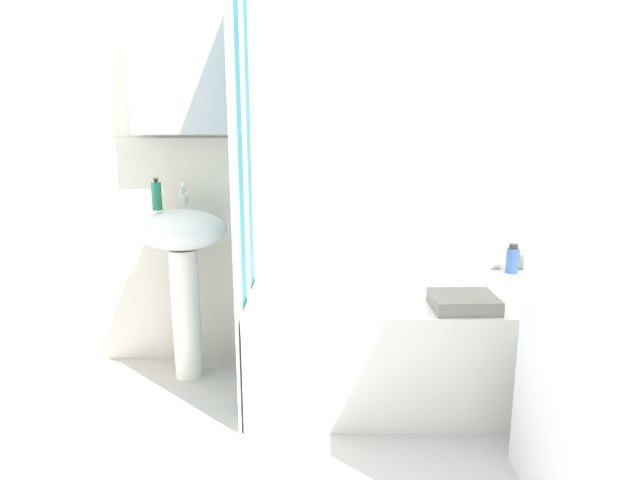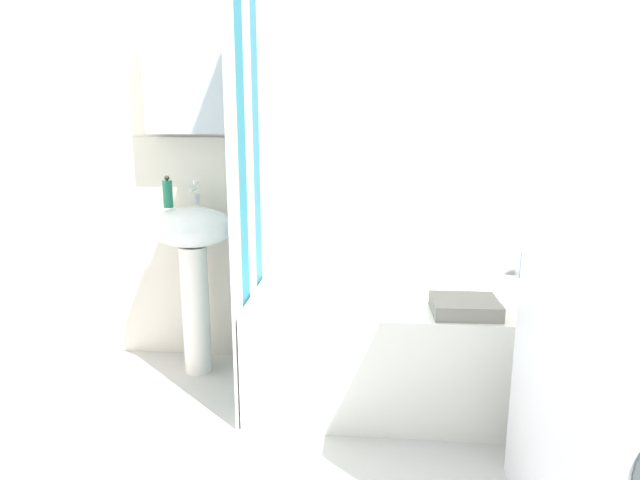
{
  "view_description": "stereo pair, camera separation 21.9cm",
  "coord_description": "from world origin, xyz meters",
  "px_view_note": "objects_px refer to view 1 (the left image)",
  "views": [
    {
      "loc": [
        -0.27,
        -1.63,
        1.33
      ],
      "look_at": [
        -0.28,
        0.78,
        0.78
      ],
      "focal_mm": 31.5,
      "sensor_mm": 36.0,
      "label": 1
    },
    {
      "loc": [
        -0.05,
        -1.62,
        1.33
      ],
      "look_at": [
        -0.28,
        0.78,
        0.78
      ],
      "focal_mm": 31.5,
      "sensor_mm": 36.0,
      "label": 2
    }
  ],
  "objects_px": {
    "bathtub": "(426,343)",
    "body_wash_bottle": "(557,258)",
    "sink": "(185,256)",
    "towel_folded": "(466,302)",
    "shampoo_bottle": "(515,260)",
    "soap_dispenser": "(159,195)",
    "lotion_bottle": "(537,255)"
  },
  "relations": [
    {
      "from": "lotion_bottle",
      "to": "shampoo_bottle",
      "type": "bearing_deg",
      "value": -174.79
    },
    {
      "from": "bathtub",
      "to": "shampoo_bottle",
      "type": "xyz_separation_m",
      "value": [
        0.5,
        0.31,
        0.33
      ]
    },
    {
      "from": "soap_dispenser",
      "to": "bathtub",
      "type": "height_order",
      "value": "soap_dispenser"
    },
    {
      "from": "bathtub",
      "to": "towel_folded",
      "type": "relative_size",
      "value": 6.03
    },
    {
      "from": "sink",
      "to": "shampoo_bottle",
      "type": "distance_m",
      "value": 1.67
    },
    {
      "from": "lotion_bottle",
      "to": "towel_folded",
      "type": "relative_size",
      "value": 0.74
    },
    {
      "from": "sink",
      "to": "towel_folded",
      "type": "distance_m",
      "value": 1.35
    },
    {
      "from": "sink",
      "to": "body_wash_bottle",
      "type": "distance_m",
      "value": 1.89
    },
    {
      "from": "shampoo_bottle",
      "to": "body_wash_bottle",
      "type": "bearing_deg",
      "value": -1.63
    },
    {
      "from": "towel_folded",
      "to": "sink",
      "type": "bearing_deg",
      "value": 162.41
    },
    {
      "from": "bathtub",
      "to": "sink",
      "type": "bearing_deg",
      "value": 171.44
    },
    {
      "from": "soap_dispenser",
      "to": "body_wash_bottle",
      "type": "xyz_separation_m",
      "value": [
        1.98,
        0.15,
        -0.35
      ]
    },
    {
      "from": "soap_dispenser",
      "to": "bathtub",
      "type": "relative_size",
      "value": 0.1
    },
    {
      "from": "lotion_bottle",
      "to": "towel_folded",
      "type": "height_order",
      "value": "lotion_bottle"
    },
    {
      "from": "bathtub",
      "to": "body_wash_bottle",
      "type": "xyz_separation_m",
      "value": [
        0.72,
        0.3,
        0.34
      ]
    },
    {
      "from": "sink",
      "to": "bathtub",
      "type": "xyz_separation_m",
      "value": [
        1.17,
        -0.18,
        -0.38
      ]
    },
    {
      "from": "sink",
      "to": "towel_folded",
      "type": "xyz_separation_m",
      "value": [
        1.28,
        -0.41,
        -0.09
      ]
    },
    {
      "from": "body_wash_bottle",
      "to": "shampoo_bottle",
      "type": "distance_m",
      "value": 0.22
    },
    {
      "from": "body_wash_bottle",
      "to": "towel_folded",
      "type": "xyz_separation_m",
      "value": [
        -0.6,
        -0.53,
        -0.05
      ]
    },
    {
      "from": "bathtub",
      "to": "body_wash_bottle",
      "type": "height_order",
      "value": "body_wash_bottle"
    },
    {
      "from": "lotion_bottle",
      "to": "shampoo_bottle",
      "type": "xyz_separation_m",
      "value": [
        -0.12,
        -0.01,
        -0.02
      ]
    },
    {
      "from": "bathtub",
      "to": "shampoo_bottle",
      "type": "distance_m",
      "value": 0.67
    },
    {
      "from": "bathtub",
      "to": "lotion_bottle",
      "type": "xyz_separation_m",
      "value": [
        0.62,
        0.32,
        0.35
      ]
    },
    {
      "from": "bathtub",
      "to": "lotion_bottle",
      "type": "height_order",
      "value": "lotion_bottle"
    },
    {
      "from": "soap_dispenser",
      "to": "towel_folded",
      "type": "relative_size",
      "value": 0.58
    },
    {
      "from": "bathtub",
      "to": "shampoo_bottle",
      "type": "relative_size",
      "value": 10.57
    },
    {
      "from": "body_wash_bottle",
      "to": "bathtub",
      "type": "bearing_deg",
      "value": -157.32
    },
    {
      "from": "bathtub",
      "to": "towel_folded",
      "type": "xyz_separation_m",
      "value": [
        0.12,
        -0.23,
        0.29
      ]
    },
    {
      "from": "body_wash_bottle",
      "to": "lotion_bottle",
      "type": "distance_m",
      "value": 0.1
    },
    {
      "from": "soap_dispenser",
      "to": "lotion_bottle",
      "type": "height_order",
      "value": "soap_dispenser"
    },
    {
      "from": "bathtub",
      "to": "body_wash_bottle",
      "type": "bearing_deg",
      "value": 22.68
    },
    {
      "from": "soap_dispenser",
      "to": "body_wash_bottle",
      "type": "relative_size",
      "value": 0.9
    }
  ]
}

